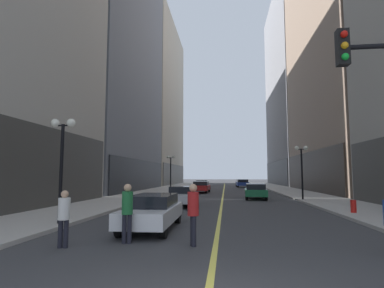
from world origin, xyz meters
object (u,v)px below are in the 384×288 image
object	(u,v)px
car_black	(202,184)
pedestrian_in_green_parka	(127,208)
street_lamp_left_near	(62,147)
street_lamp_right_mid	(302,160)
street_lamp_left_far	(171,165)
car_blue	(242,183)
car_silver	(183,195)
fire_hydrant_right	(354,208)
car_green	(255,191)
pedestrian_in_red_jacket	(193,209)
car_red	(201,186)
pedestrian_in_white_shirt	(64,214)
car_white	(153,210)

from	to	relation	value
car_black	pedestrian_in_green_parka	bearing A→B (deg)	-89.39
street_lamp_left_near	street_lamp_right_mid	xyz separation A→B (m)	(12.80, 13.58, 0.00)
car_black	street_lamp_left_far	world-z (taller)	street_lamp_left_far
pedestrian_in_green_parka	street_lamp_left_far	bearing A→B (deg)	97.54
car_black	street_lamp_left_far	bearing A→B (deg)	-115.46
car_blue	car_silver	bearing A→B (deg)	-99.98
street_lamp_left_far	fire_hydrant_right	bearing A→B (deg)	-56.52
car_silver	street_lamp_left_far	bearing A→B (deg)	103.04
car_green	pedestrian_in_red_jacket	distance (m)	18.34
pedestrian_in_green_parka	street_lamp_left_near	bearing A→B (deg)	145.00
car_green	street_lamp_left_near	size ratio (longest dim) A/B	0.99
pedestrian_in_green_parka	street_lamp_left_far	distance (m)	28.03
fire_hydrant_right	pedestrian_in_red_jacket	bearing A→B (deg)	-134.49
car_red	pedestrian_in_green_parka	xyz separation A→B (m)	(-0.14, -26.84, 0.35)
car_silver	car_red	size ratio (longest dim) A/B	0.86
car_blue	pedestrian_in_white_shirt	size ratio (longest dim) A/B	2.76
car_red	car_blue	world-z (taller)	same
street_lamp_right_mid	car_green	bearing A→B (deg)	153.72
car_white	car_blue	size ratio (longest dim) A/B	1.02
car_blue	street_lamp_left_far	bearing A→B (deg)	-121.46
car_green	street_lamp_left_near	world-z (taller)	street_lamp_left_near
pedestrian_in_white_shirt	street_lamp_left_near	distance (m)	4.51
car_green	car_black	xyz separation A→B (m)	(-5.95, 16.74, 0.00)
street_lamp_left_far	fire_hydrant_right	size ratio (longest dim) A/B	5.54
pedestrian_in_white_shirt	street_lamp_left_near	world-z (taller)	street_lamp_left_near
street_lamp_left_near	street_lamp_right_mid	distance (m)	18.66
car_silver	car_black	size ratio (longest dim) A/B	0.89
car_silver	pedestrian_in_green_parka	world-z (taller)	pedestrian_in_green_parka
car_white	pedestrian_in_red_jacket	world-z (taller)	pedestrian_in_red_jacket
car_silver	car_blue	xyz separation A→B (m)	(5.60, 31.81, 0.00)
street_lamp_left_near	pedestrian_in_green_parka	bearing A→B (deg)	-35.00
car_blue	street_lamp_left_near	xyz separation A→B (m)	(-9.41, -40.51, 2.54)
car_silver	street_lamp_left_near	size ratio (longest dim) A/B	0.91
street_lamp_right_mid	fire_hydrant_right	bearing A→B (deg)	-86.65
pedestrian_in_red_jacket	street_lamp_right_mid	bearing A→B (deg)	66.52
car_white	street_lamp_left_far	distance (m)	25.58
car_red	pedestrian_in_white_shirt	xyz separation A→B (m)	(-1.79, -27.60, 0.24)
car_silver	car_red	xyz separation A→B (m)	(-0.00, 15.57, 0.00)
car_white	street_lamp_left_far	bearing A→B (deg)	98.75
pedestrian_in_red_jacket	street_lamp_left_far	xyz separation A→B (m)	(-5.74, 27.80, 2.18)
street_lamp_left_near	fire_hydrant_right	distance (m)	14.50
car_green	fire_hydrant_right	size ratio (longest dim) A/B	5.47
car_green	car_black	size ratio (longest dim) A/B	0.97
street_lamp_right_mid	fire_hydrant_right	size ratio (longest dim) A/B	5.54
car_blue	street_lamp_left_far	distance (m)	18.20
pedestrian_in_red_jacket	fire_hydrant_right	size ratio (longest dim) A/B	2.29
pedestrian_in_red_jacket	street_lamp_left_far	size ratio (longest dim) A/B	0.41
car_green	street_lamp_left_far	size ratio (longest dim) A/B	0.99
car_white	pedestrian_in_white_shirt	distance (m)	3.79
car_white	pedestrian_in_green_parka	distance (m)	2.58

